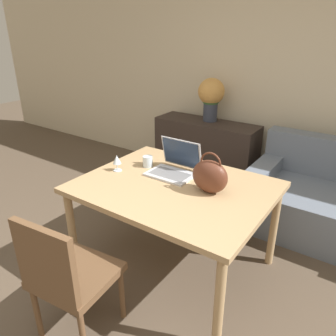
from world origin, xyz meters
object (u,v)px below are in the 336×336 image
(wine_glass, at_px, (117,160))
(flower_vase, at_px, (211,96))
(chair, at_px, (66,274))
(laptop, at_px, (176,164))
(handbag, at_px, (210,176))
(drinking_glass, at_px, (148,161))
(couch, at_px, (335,206))

(wine_glass, bearing_deg, flower_vase, 91.65)
(chair, bearing_deg, flower_vase, 93.27)
(laptop, bearing_deg, handbag, -20.59)
(drinking_glass, height_order, wine_glass, wine_glass)
(laptop, xyz_separation_m, handbag, (0.38, -0.14, 0.05))
(laptop, xyz_separation_m, wine_glass, (-0.40, -0.24, 0.02))
(chair, distance_m, handbag, 1.10)
(couch, relative_size, laptop, 4.36)
(flower_vase, bearing_deg, chair, -80.54)
(handbag, xyz_separation_m, flower_vase, (-0.83, 1.56, 0.21))
(chair, relative_size, flower_vase, 1.77)
(chair, height_order, drinking_glass, chair)
(couch, xyz_separation_m, handbag, (-0.70, -1.21, 0.58))
(couch, bearing_deg, drinking_glass, -140.36)
(couch, xyz_separation_m, laptop, (-1.07, -1.07, 0.53))
(drinking_glass, distance_m, handbag, 0.64)
(drinking_glass, bearing_deg, wine_glass, -126.01)
(chair, bearing_deg, handbag, 60.66)
(chair, relative_size, couch, 0.57)
(drinking_glass, xyz_separation_m, flower_vase, (-0.20, 1.45, 0.28))
(flower_vase, bearing_deg, laptop, -72.39)
(laptop, distance_m, drinking_glass, 0.26)
(laptop, relative_size, drinking_glass, 3.97)
(couch, distance_m, laptop, 1.60)
(chair, relative_size, drinking_glass, 9.83)
(chair, height_order, flower_vase, flower_vase)
(laptop, distance_m, wine_glass, 0.47)
(drinking_glass, bearing_deg, flower_vase, 97.72)
(laptop, height_order, drinking_glass, laptop)
(drinking_glass, bearing_deg, chair, -78.19)
(couch, relative_size, wine_glass, 11.81)
(wine_glass, relative_size, flower_vase, 0.26)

